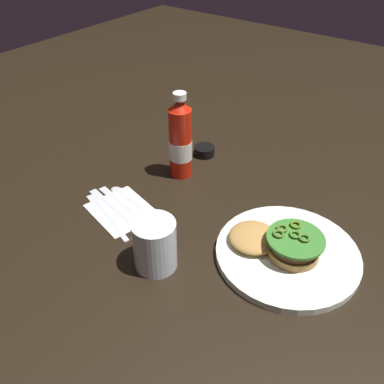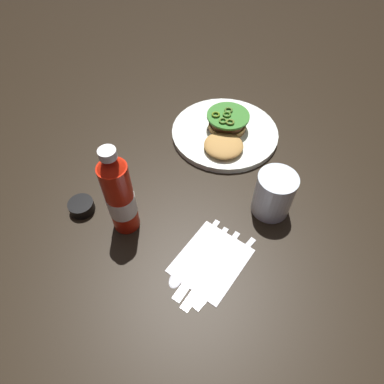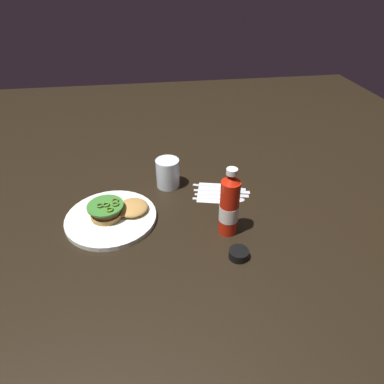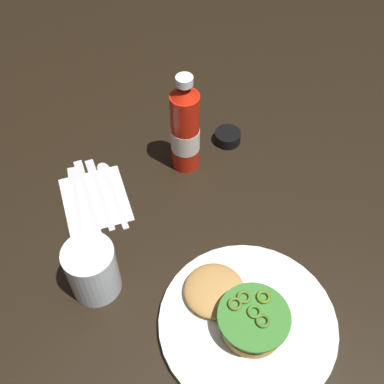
{
  "view_description": "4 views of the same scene",
  "coord_description": "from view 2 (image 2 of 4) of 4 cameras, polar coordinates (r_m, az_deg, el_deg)",
  "views": [
    {
      "loc": [
        -0.33,
        0.63,
        0.63
      ],
      "look_at": [
        0.12,
        0.04,
        0.08
      ],
      "focal_mm": 39.16,
      "sensor_mm": 36.0,
      "label": 1
    },
    {
      "loc": [
        0.57,
        0.19,
        0.62
      ],
      "look_at": [
        0.15,
        0.02,
        0.06
      ],
      "focal_mm": 30.36,
      "sensor_mm": 36.0,
      "label": 2
    },
    {
      "loc": [
        0.03,
        -0.86,
        0.7
      ],
      "look_at": [
        0.16,
        0.01,
        0.09
      ],
      "focal_mm": 31.07,
      "sensor_mm": 36.0,
      "label": 3
    },
    {
      "loc": [
        -0.34,
        0.27,
        0.76
      ],
      "look_at": [
        0.12,
        -0.03,
        0.08
      ],
      "focal_mm": 44.53,
      "sensor_mm": 36.0,
      "label": 4
    }
  ],
  "objects": [
    {
      "name": "ground_plane",
      "position": [
        0.86,
        2.52,
        5.58
      ],
      "size": [
        3.0,
        3.0,
        0.0
      ],
      "primitive_type": "plane",
      "color": "black"
    },
    {
      "name": "dinner_plate",
      "position": [
        0.93,
        5.76,
        10.34
      ],
      "size": [
        0.3,
        0.3,
        0.02
      ],
      "primitive_type": "cylinder",
      "color": "white",
      "rests_on": "ground_plane"
    },
    {
      "name": "burger_sandwich",
      "position": [
        0.9,
        6.01,
        10.8
      ],
      "size": [
        0.19,
        0.13,
        0.05
      ],
      "color": "#B08141",
      "rests_on": "dinner_plate"
    },
    {
      "name": "ketchup_bottle",
      "position": [
        0.67,
        -12.61,
        -0.72
      ],
      "size": [
        0.06,
        0.06,
        0.23
      ],
      "color": "red",
      "rests_on": "ground_plane"
    },
    {
      "name": "water_glass",
      "position": [
        0.74,
        14.16,
        -0.37
      ],
      "size": [
        0.09,
        0.09,
        0.11
      ],
      "primitive_type": "cylinder",
      "color": "silver",
      "rests_on": "ground_plane"
    },
    {
      "name": "condiment_cup",
      "position": [
        0.79,
        -18.83,
        -2.41
      ],
      "size": [
        0.06,
        0.06,
        0.03
      ],
      "primitive_type": "cylinder",
      "color": "black",
      "rests_on": "ground_plane"
    },
    {
      "name": "napkin",
      "position": [
        0.69,
        3.36,
        -11.88
      ],
      "size": [
        0.18,
        0.16,
        0.0
      ],
      "primitive_type": "cube",
      "rotation": [
        0.0,
        0.0,
        -0.25
      ],
      "color": "white",
      "rests_on": "ground_plane"
    },
    {
      "name": "spoon_utensil",
      "position": [
        0.69,
        -0.58,
        -11.93
      ],
      "size": [
        0.19,
        0.05,
        0.0
      ],
      "color": "silver",
      "rests_on": "napkin"
    },
    {
      "name": "steak_knife",
      "position": [
        0.68,
        1.32,
        -12.8
      ],
      "size": [
        0.2,
        0.05,
        0.0
      ],
      "color": "silver",
      "rests_on": "napkin"
    },
    {
      "name": "butter_knife",
      "position": [
        0.68,
        3.05,
        -13.96
      ],
      "size": [
        0.21,
        0.06,
        0.0
      ],
      "color": "silver",
      "rests_on": "napkin"
    },
    {
      "name": "fork_utensil",
      "position": [
        0.68,
        5.06,
        -14.54
      ],
      "size": [
        0.19,
        0.08,
        0.0
      ],
      "color": "silver",
      "rests_on": "napkin"
    }
  ]
}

